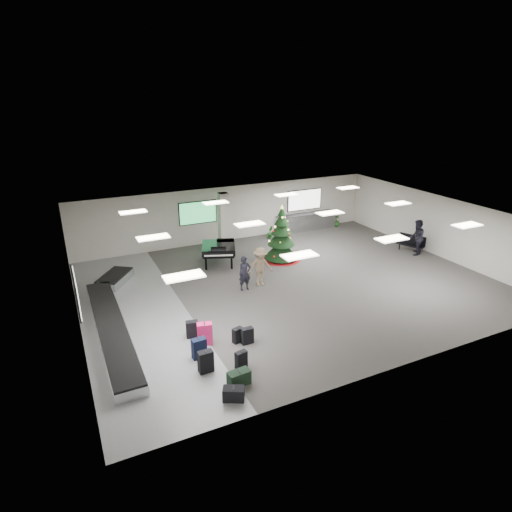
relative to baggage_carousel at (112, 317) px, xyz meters
name	(u,v)px	position (x,y,z in m)	size (l,w,h in m)	color
ground	(289,284)	(7.84, 0.08, -0.21)	(18.00, 18.00, 0.00)	#3E3B39
room_envelope	(276,233)	(7.46, 0.75, 2.12)	(18.02, 14.02, 3.21)	#B8B5A8
baggage_carousel	(112,317)	(0.00, 0.00, 0.00)	(2.28, 9.71, 0.43)	silver
service_counter	(306,222)	(12.84, 6.73, 0.33)	(4.05, 0.65, 1.08)	silver
suitcase_0	(206,362)	(2.20, -4.48, 0.16)	(0.48, 0.27, 0.76)	black
suitcase_1	(241,360)	(3.29, -4.77, 0.08)	(0.42, 0.28, 0.61)	black
pink_suitcase	(205,334)	(2.70, -2.96, 0.19)	(0.57, 0.41, 0.83)	#DE1C5F
suitcase_3	(238,335)	(3.78, -3.35, 0.07)	(0.41, 0.29, 0.58)	black
navy_suitcase	(199,348)	(2.26, -3.67, 0.15)	(0.48, 0.30, 0.74)	black
green_duffel	(239,378)	(2.90, -5.50, 0.01)	(0.71, 0.40, 0.48)	black
suitcase_7	(247,336)	(4.06, -3.56, 0.09)	(0.42, 0.23, 0.62)	black
suitcase_8	(192,329)	(2.44, -2.34, 0.11)	(0.47, 0.33, 0.66)	black
black_duffel	(234,394)	(2.48, -6.08, -0.01)	(0.70, 0.59, 0.42)	black
christmas_tree	(281,241)	(8.98, 2.99, 0.80)	(2.07, 2.07, 2.95)	#65080C
grand_piano	(219,249)	(5.79, 3.74, 0.64)	(2.23, 2.52, 1.19)	black
bench	(412,243)	(15.98, 0.89, 0.31)	(1.04, 1.55, 0.93)	black
traveler_a	(245,273)	(5.76, 0.44, 0.57)	(0.57, 0.38, 1.57)	black
traveler_b	(260,267)	(6.59, 0.59, 0.69)	(1.16, 0.67, 1.80)	#836A51
traveler_bench	(417,237)	(15.86, 0.49, 0.75)	(0.93, 0.73, 1.92)	black
potted_plant_left	(270,232)	(10.02, 6.29, 0.16)	(0.41, 0.33, 0.74)	#164114
potted_plant_right	(336,221)	(15.03, 6.58, 0.16)	(0.42, 0.42, 0.75)	#164114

